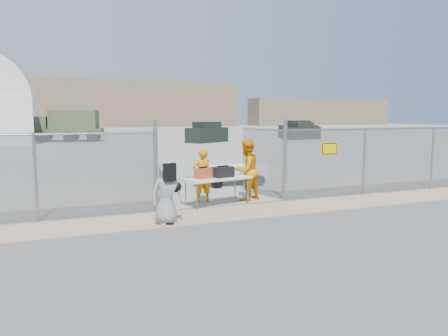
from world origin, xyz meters
name	(u,v)px	position (x,y,z in m)	size (l,w,h in m)	color
ground	(254,221)	(0.00, 0.00, 0.00)	(160.00, 160.00, 0.00)	#575757
tarmac_inside	(93,137)	(0.00, 42.00, 0.01)	(160.00, 80.00, 0.01)	gray
dirt_strip	(238,212)	(0.00, 1.00, 0.01)	(44.00, 1.60, 0.01)	tan
distant_hills	(101,104)	(5.00, 78.00, 4.50)	(140.00, 6.00, 9.00)	#7F684F
chain_link_fence	(224,168)	(0.00, 2.00, 1.10)	(40.00, 0.20, 2.20)	gray
folding_table	(217,192)	(-0.19, 2.05, 0.41)	(1.95, 0.81, 0.83)	white
orange_bag	(203,173)	(-0.62, 2.05, 0.97)	(0.47, 0.31, 0.29)	#C14924
black_duffel	(223,172)	(-0.02, 2.06, 0.98)	(0.62, 0.36, 0.30)	black
security_worker_left	(202,176)	(-0.46, 2.62, 0.81)	(0.60, 0.39, 1.63)	orange
security_worker_right	(246,170)	(0.92, 2.45, 0.94)	(0.92, 0.71, 1.88)	orange
visitor	(167,192)	(-2.08, 0.50, 0.78)	(0.76, 0.50, 1.56)	gray
utility_trailer	(232,175)	(1.69, 5.40, 0.37)	(3.04, 1.57, 0.74)	white
military_truck	(69,126)	(-2.81, 34.70, 1.49)	(6.23, 2.30, 2.97)	#485635
parked_vehicle_near	(207,132)	(8.98, 28.57, 0.93)	(4.09, 1.85, 1.85)	black
parked_vehicle_mid	(298,129)	(21.21, 32.54, 0.92)	(4.08, 1.85, 1.85)	black
parked_vehicle_far	(301,131)	(19.59, 29.40, 0.87)	(3.85, 1.74, 1.74)	black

